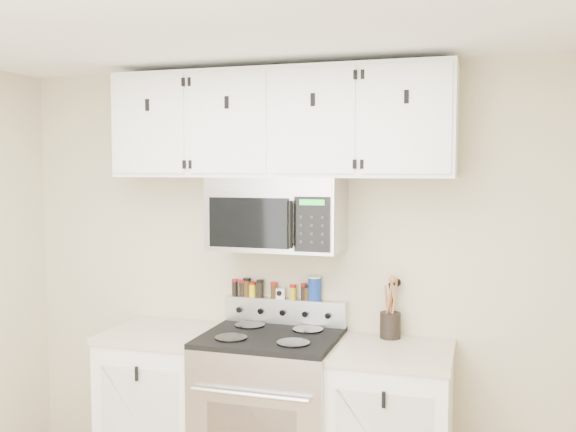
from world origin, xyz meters
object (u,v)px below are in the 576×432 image
object	(u,v)px
salt_canister	(314,288)
range	(271,414)
microwave	(277,214)
utensil_crock	(390,323)

from	to	relation	value
salt_canister	range	bearing A→B (deg)	-123.07
microwave	utensil_crock	xyz separation A→B (m)	(0.65, 0.11, -0.62)
range	salt_canister	distance (m)	0.77
range	utensil_crock	bearing A→B (deg)	19.76
microwave	utensil_crock	distance (m)	0.90
range	microwave	world-z (taller)	microwave
range	microwave	xyz separation A→B (m)	(0.00, 0.13, 1.14)
salt_canister	microwave	bearing A→B (deg)	-139.69
microwave	salt_canister	xyz separation A→B (m)	(0.18, 0.16, -0.46)
range	utensil_crock	xyz separation A→B (m)	(0.65, 0.23, 0.52)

